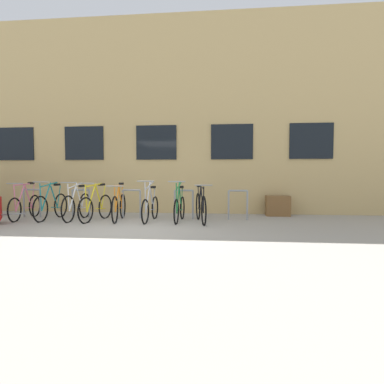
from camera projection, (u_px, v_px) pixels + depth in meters
ground_plane at (127, 230)px, 7.23m from camera, size 42.00×42.00×0.00m
storefront_building at (175, 131)px, 14.05m from camera, size 28.00×7.73×6.29m
bike_rack at (132, 201)px, 9.13m from camera, size 6.56×0.05×0.83m
bicycle_white at (77, 206)px, 8.79m from camera, size 0.44×1.70×1.07m
bicycle_silver at (150, 207)px, 8.58m from camera, size 0.44×1.64×1.11m
bicycle_teal at (51, 205)px, 8.90m from camera, size 0.44×1.74×1.08m
bicycle_pink at (25, 206)px, 8.96m from camera, size 0.44×1.73×1.04m
bicycle_orange at (119, 206)px, 8.70m from camera, size 0.44×1.75×1.04m
bicycle_black at (201, 207)px, 8.40m from camera, size 0.53×1.80×1.02m
bicycle_green at (179, 207)px, 8.53m from camera, size 0.44×1.61×1.10m
bicycle_yellow at (96, 207)px, 8.65m from camera, size 0.44×1.65×1.05m
planter_box at (278, 206)px, 9.66m from camera, size 0.70×0.44×0.60m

